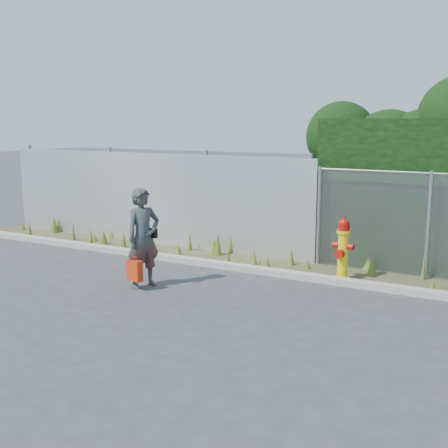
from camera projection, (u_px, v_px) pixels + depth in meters
ground at (200, 296)px, 9.62m from camera, size 80.00×80.00×0.00m
curb at (247, 268)px, 11.16m from camera, size 16.00×0.22×0.12m
weed_strip at (252, 257)px, 11.83m from camera, size 16.00×1.36×0.55m
corrugated_fence at (149, 199)px, 13.54m from camera, size 8.50×0.21×2.30m
fire_hydrant at (343, 250)px, 10.46m from camera, size 0.40×0.36×1.21m
woman at (143, 238)px, 10.02m from camera, size 0.65×0.77×1.79m
red_tote_bag at (135, 270)px, 9.91m from camera, size 0.34×0.12×0.44m
black_shoulder_bag at (152, 233)px, 10.08m from camera, size 0.22×0.09×0.17m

